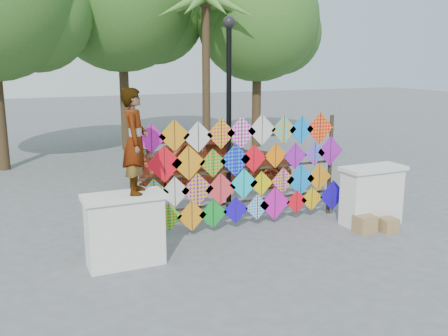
{
  "coord_description": "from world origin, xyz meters",
  "views": [
    {
      "loc": [
        -4.5,
        -8.38,
        3.55
      ],
      "look_at": [
        -0.45,
        0.6,
        1.37
      ],
      "focal_mm": 40.0,
      "sensor_mm": 36.0,
      "label": 1
    }
  ],
  "objects_px": {
    "kite_rack": "(245,171)",
    "vendor_woman": "(135,141)",
    "sedan": "(215,159)",
    "lamppost": "(229,97)"
  },
  "relations": [
    {
      "from": "kite_rack",
      "to": "sedan",
      "type": "distance_m",
      "value": 3.78
    },
    {
      "from": "vendor_woman",
      "to": "lamppost",
      "type": "bearing_deg",
      "value": -30.45
    },
    {
      "from": "kite_rack",
      "to": "lamppost",
      "type": "distance_m",
      "value": 1.95
    },
    {
      "from": "kite_rack",
      "to": "vendor_woman",
      "type": "bearing_deg",
      "value": -160.07
    },
    {
      "from": "sedan",
      "to": "lamppost",
      "type": "height_order",
      "value": "lamppost"
    },
    {
      "from": "vendor_woman",
      "to": "sedan",
      "type": "xyz_separation_m",
      "value": [
        3.42,
        4.57,
        -1.44
      ]
    },
    {
      "from": "sedan",
      "to": "kite_rack",
      "type": "bearing_deg",
      "value": 178.81
    },
    {
      "from": "kite_rack",
      "to": "vendor_woman",
      "type": "distance_m",
      "value": 2.87
    },
    {
      "from": "sedan",
      "to": "lamppost",
      "type": "distance_m",
      "value": 3.14
    },
    {
      "from": "sedan",
      "to": "lamppost",
      "type": "relative_size",
      "value": 0.97
    }
  ]
}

